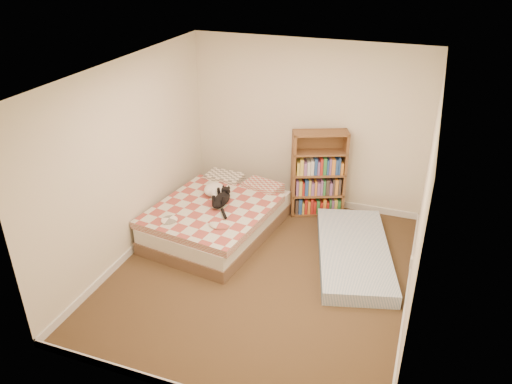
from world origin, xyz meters
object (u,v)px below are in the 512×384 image
(bed, at_px, (219,217))
(bookshelf, at_px, (318,183))
(white_dog, at_px, (215,190))
(black_cat, at_px, (222,199))
(floor_mattress, at_px, (354,252))

(bed, distance_m, bookshelf, 1.56)
(bookshelf, distance_m, white_dog, 1.54)
(black_cat, height_order, white_dog, black_cat)
(bookshelf, xyz_separation_m, floor_mattress, (0.74, -1.02, -0.41))
(bookshelf, height_order, floor_mattress, bookshelf)
(bookshelf, relative_size, white_dog, 3.25)
(bookshelf, relative_size, black_cat, 1.78)
(floor_mattress, bearing_deg, white_dog, 159.55)
(black_cat, distance_m, white_dog, 0.28)
(bed, xyz_separation_m, bookshelf, (1.16, 1.01, 0.26))
(floor_mattress, height_order, white_dog, white_dog)
(floor_mattress, bearing_deg, bookshelf, 110.77)
(bookshelf, xyz_separation_m, black_cat, (-1.09, -1.03, 0.05))
(bed, relative_size, floor_mattress, 1.10)
(floor_mattress, bearing_deg, black_cat, 164.99)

